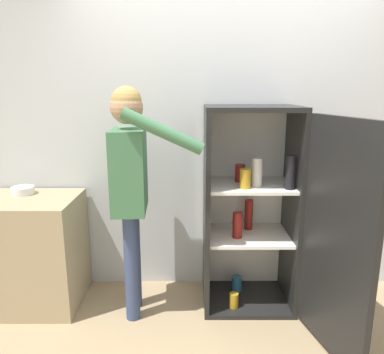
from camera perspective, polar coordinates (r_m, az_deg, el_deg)
name	(u,v)px	position (r m, az deg, el deg)	size (l,w,h in m)	color
ground_plane	(237,353)	(2.74, 6.82, -25.13)	(12.00, 12.00, 0.00)	tan
wall_back	(227,141)	(3.16, 5.41, 5.47)	(7.00, 0.06, 2.55)	silver
refrigerator	(266,213)	(2.88, 11.23, -5.41)	(0.91, 1.25, 1.58)	black
person	(131,174)	(2.72, -9.29, 0.52)	(0.66, 0.55, 1.72)	#384770
counter	(32,251)	(3.29, -23.19, -10.38)	(0.75, 0.61, 0.88)	tan
bowl	(23,190)	(3.27, -24.32, -1.87)	(0.18, 0.18, 0.06)	white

